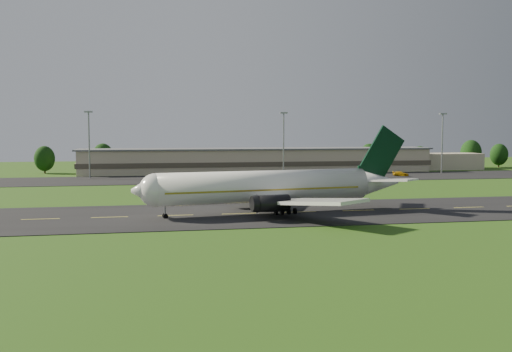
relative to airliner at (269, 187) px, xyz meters
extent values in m
plane|color=#2D4D13|center=(16.65, -0.12, -4.66)|extent=(360.00, 360.00, 0.00)
cube|color=black|center=(16.65, -0.12, -4.61)|extent=(220.00, 30.00, 0.10)
cube|color=black|center=(16.65, 71.88, -4.61)|extent=(260.00, 30.00, 0.10)
cylinder|color=white|center=(-0.85, -0.12, 0.14)|extent=(38.41, 10.83, 5.60)
sphere|color=white|center=(-19.66, -2.76, 0.14)|extent=(5.60, 5.60, 5.60)
cone|color=white|center=(-21.64, -3.04, 0.14)|extent=(4.71, 5.88, 5.38)
cone|color=white|center=(21.43, 3.01, 0.14)|extent=(9.68, 6.69, 5.49)
cube|color=olive|center=(-1.34, -0.19, -0.21)|extent=(35.44, 10.45, 0.28)
cube|color=black|center=(-20.26, -2.84, 0.69)|extent=(2.40, 3.25, 0.65)
cube|color=white|center=(4.15, -10.53, -1.36)|extent=(15.99, 19.80, 2.20)
cube|color=white|center=(1.09, 11.26, -1.36)|extent=(11.96, 20.17, 2.20)
cube|color=white|center=(22.13, -1.94, 1.04)|extent=(8.23, 9.23, 0.91)
cube|color=white|center=(20.74, 7.96, 1.04)|extent=(6.67, 9.36, 0.91)
cube|color=black|center=(19.95, 2.80, 1.94)|extent=(5.03, 1.24, 3.00)
cube|color=black|center=(22.42, 3.15, 5.64)|extent=(9.40, 1.76, 10.55)
cylinder|color=black|center=(-1.22, -8.25, -1.76)|extent=(5.92, 3.45, 2.70)
cylinder|color=black|center=(-3.45, 7.59, -1.76)|extent=(5.92, 3.45, 2.70)
cube|color=tan|center=(16.65, 95.88, -0.66)|extent=(120.00, 15.00, 8.00)
cube|color=#4C4438|center=(16.65, 95.88, -1.46)|extent=(121.00, 15.40, 1.60)
cube|color=#595B60|center=(16.65, 95.88, 3.49)|extent=(122.00, 16.00, 0.50)
cube|color=tan|center=(86.65, 97.88, -1.66)|extent=(28.00, 11.00, 6.00)
cylinder|color=gray|center=(-38.35, 79.88, 5.34)|extent=(0.44, 0.44, 20.00)
cube|color=gray|center=(-38.35, 79.88, 15.44)|extent=(2.40, 1.20, 0.50)
cylinder|color=gray|center=(21.65, 79.88, 5.34)|extent=(0.44, 0.44, 20.00)
cube|color=gray|center=(21.65, 79.88, 15.44)|extent=(2.40, 1.20, 0.50)
cylinder|color=gray|center=(76.65, 79.88, 5.34)|extent=(0.44, 0.44, 20.00)
cube|color=gray|center=(76.65, 79.88, 15.44)|extent=(2.40, 1.20, 0.50)
cylinder|color=black|center=(-55.49, 104.60, -3.20)|extent=(0.56, 0.56, 2.93)
ellipsoid|color=black|center=(-55.49, 104.60, 0.38)|extent=(6.83, 6.83, 8.54)
cylinder|color=black|center=(-36.52, 106.58, -3.08)|extent=(0.56, 0.56, 3.16)
ellipsoid|color=black|center=(-36.52, 106.58, 0.78)|extent=(7.37, 7.37, 9.21)
cylinder|color=black|center=(-15.61, 106.49, -3.45)|extent=(0.56, 0.56, 2.42)
ellipsoid|color=black|center=(-15.61, 106.49, -0.50)|extent=(5.64, 5.64, 7.06)
cylinder|color=black|center=(60.66, 104.72, -3.15)|extent=(0.56, 0.56, 3.01)
ellipsoid|color=black|center=(60.66, 104.72, 0.53)|extent=(7.03, 7.03, 8.79)
cylinder|color=black|center=(81.74, 105.91, -3.33)|extent=(0.56, 0.56, 2.67)
ellipsoid|color=black|center=(81.74, 105.91, -0.06)|extent=(6.23, 6.23, 7.79)
cylinder|color=black|center=(102.40, 104.51, -2.96)|extent=(0.56, 0.56, 3.40)
ellipsoid|color=black|center=(102.40, 104.51, 1.20)|extent=(7.94, 7.94, 9.93)
cylinder|color=black|center=(114.75, 104.86, -3.20)|extent=(0.56, 0.56, 2.93)
ellipsoid|color=black|center=(114.75, 104.86, 0.38)|extent=(6.83, 6.83, 8.54)
imported|color=#C6A20B|center=(-14.89, 66.76, -3.95)|extent=(2.11, 3.79, 1.22)
imported|color=#981A0A|center=(-0.52, 72.01, -3.98)|extent=(3.61, 1.51, 1.16)
imported|color=silver|center=(30.94, 66.29, -3.86)|extent=(3.80, 5.56, 1.41)
imported|color=#CA910B|center=(57.68, 70.76, -3.83)|extent=(5.34, 4.39, 1.46)
camera|label=1|loc=(-20.63, -97.66, 10.05)|focal=40.00mm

